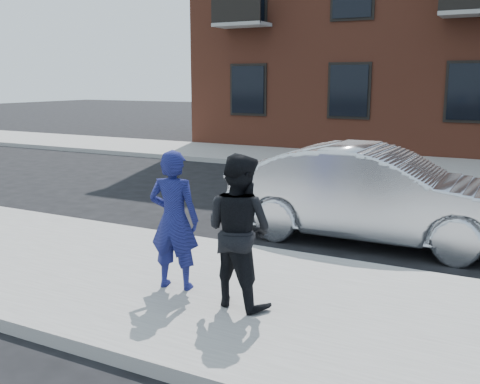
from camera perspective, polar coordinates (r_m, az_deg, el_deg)
The scene contains 8 objects.
ground at distance 6.51m, azimuth 7.64°, elevation -12.08°, with size 100.00×100.00×0.00m, color black.
near_sidewalk at distance 6.26m, azimuth 6.84°, elevation -12.28°, with size 50.00×3.50×0.15m, color gray.
near_curb at distance 7.86m, azimuth 11.64°, elevation -7.44°, with size 50.00×0.10×0.15m, color #999691.
far_sidewalk at distance 17.17m, azimuth 20.89°, elevation 2.25°, with size 50.00×3.50×0.15m, color gray.
far_curb at distance 15.41m, azimuth 20.03°, elevation 1.34°, with size 50.00×0.10×0.15m, color #999691.
silver_sedan at distance 9.21m, azimuth 13.52°, elevation -0.26°, with size 1.63×4.68×1.54m, color #B7BABF.
man_hoodie at distance 6.58m, azimuth -6.72°, elevation -2.83°, with size 0.67×0.53×1.65m.
man_peacoat at distance 6.04m, azimuth -0.12°, elevation -3.92°, with size 0.91×0.77×1.67m.
Camera 1 is at (2.02, -5.62, 2.58)m, focal length 42.00 mm.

